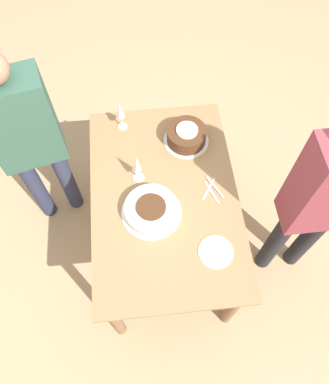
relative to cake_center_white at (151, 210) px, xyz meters
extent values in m
plane|color=tan|center=(0.10, -0.09, -0.81)|extent=(12.00, 12.00, 0.00)
cube|color=#9E754C|center=(0.10, -0.09, -0.05)|extent=(1.36, 0.88, 0.03)
cylinder|color=brown|center=(-0.51, -0.45, -0.44)|extent=(0.07, 0.07, 0.74)
cylinder|color=brown|center=(0.71, -0.45, -0.44)|extent=(0.07, 0.07, 0.74)
cylinder|color=brown|center=(-0.51, 0.28, -0.44)|extent=(0.07, 0.07, 0.74)
cylinder|color=brown|center=(0.71, 0.28, -0.44)|extent=(0.07, 0.07, 0.74)
cylinder|color=white|center=(0.00, 0.00, -0.03)|extent=(0.35, 0.35, 0.01)
cylinder|color=silver|center=(0.00, 0.00, 0.00)|extent=(0.31, 0.31, 0.06)
cylinder|color=#4C2D19|center=(0.00, 0.00, 0.04)|extent=(0.17, 0.17, 0.01)
cylinder|color=white|center=(0.49, -0.27, -0.03)|extent=(0.29, 0.29, 0.01)
cylinder|color=#4C2D19|center=(0.49, -0.27, 0.02)|extent=(0.25, 0.25, 0.10)
cylinder|color=silver|center=(0.49, -0.27, 0.07)|extent=(0.14, 0.14, 0.01)
cylinder|color=silver|center=(0.65, 0.13, -0.03)|extent=(0.06, 0.06, 0.00)
cylinder|color=silver|center=(0.65, 0.13, 0.02)|extent=(0.01, 0.01, 0.10)
cone|color=silver|center=(0.65, 0.13, 0.12)|extent=(0.05, 0.05, 0.10)
cylinder|color=silver|center=(0.24, 0.06, -0.03)|extent=(0.07, 0.07, 0.00)
cylinder|color=silver|center=(0.24, 0.06, 0.01)|extent=(0.01, 0.01, 0.09)
cone|color=silver|center=(0.24, 0.06, 0.12)|extent=(0.05, 0.05, 0.13)
cylinder|color=silver|center=(-0.28, -0.33, -0.03)|extent=(0.20, 0.20, 0.01)
cube|color=silver|center=(0.12, -0.36, -0.03)|extent=(0.15, 0.10, 0.00)
cube|color=silver|center=(0.09, -0.37, -0.03)|extent=(0.16, 0.07, 0.00)
cube|color=silver|center=(0.13, -0.40, -0.03)|extent=(0.16, 0.09, 0.00)
cylinder|color=#232328|center=(-0.12, -1.03, -0.41)|extent=(0.11, 0.11, 0.80)
cylinder|color=#232328|center=(-0.12, -0.81, -0.41)|extent=(0.11, 0.11, 0.80)
cylinder|color=#2D334C|center=(0.48, 0.81, -0.43)|extent=(0.11, 0.11, 0.75)
cylinder|color=#2D334C|center=(0.53, 0.59, -0.43)|extent=(0.11, 0.11, 0.75)
cube|color=#335647|center=(0.51, 0.70, 0.26)|extent=(0.31, 0.44, 0.63)
camera|label=1|loc=(-0.95, 0.02, 1.94)|focal=35.00mm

